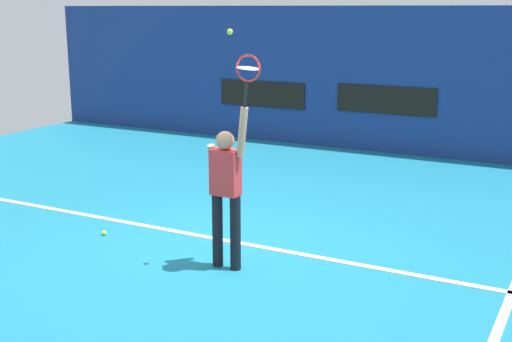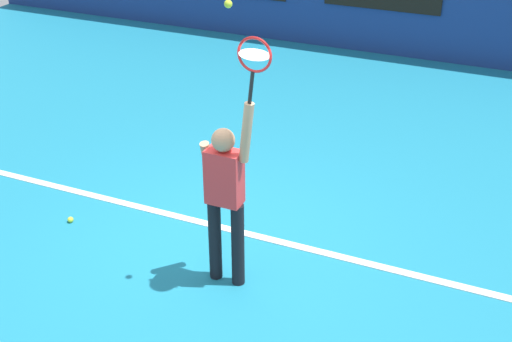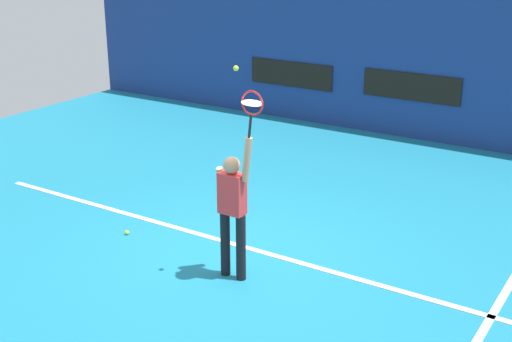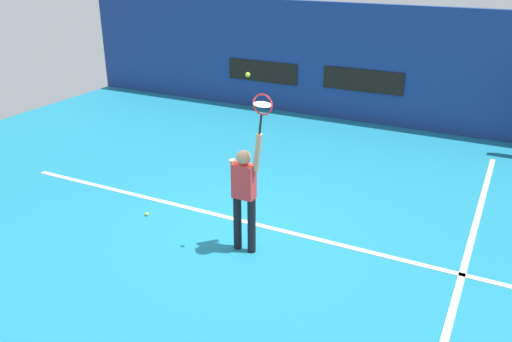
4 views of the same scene
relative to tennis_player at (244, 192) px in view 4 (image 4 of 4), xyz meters
The scene contains 10 objects.
ground_plane 1.17m from the tennis_player, 125.40° to the left, with size 18.00×18.00×0.00m, color teal.
back_wall 7.53m from the tennis_player, 92.64° to the left, with size 18.00×0.20×3.13m, color navy.
sponsor_banner_center 7.39m from the tennis_player, 92.68° to the left, with size 2.20×0.03×0.60m, color black.
sponsor_banner_portside 8.11m from the tennis_player, 114.37° to the left, with size 2.20×0.03×0.60m, color black.
court_baseline 1.34m from the tennis_player, 113.16° to the left, with size 10.00×0.10×0.01m, color white.
court_sideline 4.17m from the tennis_player, 37.88° to the left, with size 0.10×7.00×0.01m, color white.
tennis_player is the anchor object (origin of this frame).
tennis_racket 1.42m from the tennis_player, ahead, with size 0.35×0.27×0.62m.
tennis_ball 1.82m from the tennis_player, ahead, with size 0.07×0.07×0.07m, color #CCE033.
spare_ball 2.34m from the tennis_player, behind, with size 0.07×0.07×0.07m, color #CCE033.
Camera 4 is at (3.85, -6.97, 4.46)m, focal length 37.40 mm.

